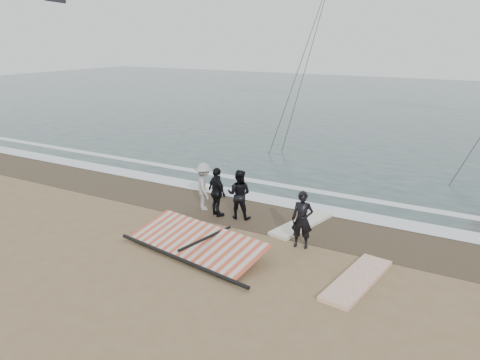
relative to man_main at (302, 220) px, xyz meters
The scene contains 10 objects.
ground 3.10m from the man_main, 104.95° to the right, with size 120.00×120.00×0.00m, color #8C704C.
sea 30.13m from the man_main, 91.47° to the left, with size 120.00×54.00×0.02m, color #233838.
wet_sand 1.96m from the man_main, 115.66° to the left, with size 120.00×2.80×0.01m, color #4C3D2B.
foam_near 3.20m from the man_main, 104.40° to the left, with size 120.00×0.90×0.01m, color white.
foam_far 4.83m from the man_main, 99.32° to the left, with size 120.00×0.45×0.01m, color white.
man_main is the anchor object (origin of this frame).
board_white 2.35m from the man_main, 30.76° to the right, with size 0.75×2.66×0.11m, color silver.
board_cream 1.68m from the man_main, 112.37° to the left, with size 0.67×2.50×0.10m, color silver.
trio_cluster 3.48m from the man_main, 163.44° to the left, with size 2.42×1.28×1.62m.
sail_rig 2.93m from the man_main, 147.53° to the right, with size 4.53×2.36×0.51m.
Camera 1 is at (5.19, -8.23, 5.61)m, focal length 35.00 mm.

